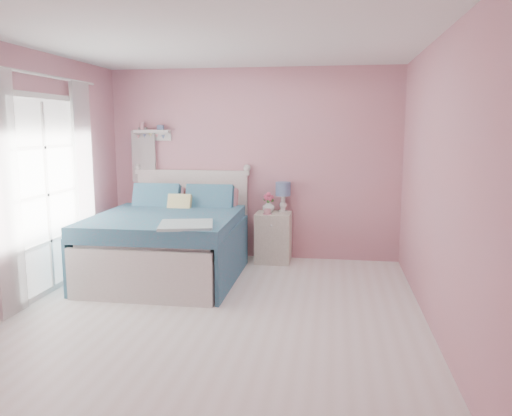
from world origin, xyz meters
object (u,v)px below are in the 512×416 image
(bed, at_px, (170,242))
(teacup, at_px, (267,212))
(vase, at_px, (269,206))
(nightstand, at_px, (273,237))
(table_lamp, at_px, (283,191))

(bed, xyz_separation_m, teacup, (1.11, 0.67, 0.30))
(bed, relative_size, vase, 12.33)
(vase, bearing_deg, teacup, -88.28)
(vase, height_order, teacup, vase)
(nightstand, height_order, vase, vase)
(bed, height_order, vase, bed)
(table_lamp, height_order, teacup, table_lamp)
(bed, distance_m, teacup, 1.33)
(bed, height_order, nightstand, bed)
(bed, bearing_deg, table_lamp, 33.94)
(bed, xyz_separation_m, nightstand, (1.17, 0.80, -0.07))
(vase, bearing_deg, table_lamp, 21.51)
(table_lamp, bearing_deg, vase, -158.49)
(vase, distance_m, teacup, 0.17)
(nightstand, distance_m, teacup, 0.40)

